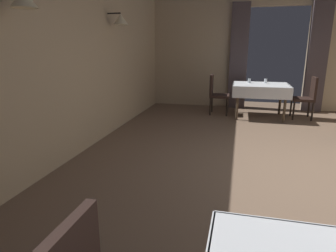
{
  "coord_description": "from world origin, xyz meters",
  "views": [
    {
      "loc": [
        -0.84,
        -3.82,
        1.57
      ],
      "look_at": [
        -1.79,
        0.07,
        0.49
      ],
      "focal_mm": 31.57,
      "sensor_mm": 36.0,
      "label": 1
    }
  ],
  "objects": [
    {
      "name": "ground",
      "position": [
        0.0,
        0.0,
        0.0
      ],
      "size": [
        10.08,
        10.08,
        0.0
      ],
      "primitive_type": "plane",
      "color": "#7A604C"
    },
    {
      "name": "wall_left",
      "position": [
        -3.2,
        0.0,
        1.5
      ],
      "size": [
        0.49,
        8.4,
        3.0
      ],
      "color": "tan",
      "rests_on": "ground"
    },
    {
      "name": "wall_back",
      "position": [
        0.0,
        4.18,
        1.52
      ],
      "size": [
        6.4,
        0.27,
        3.0
      ],
      "color": "tan",
      "rests_on": "ground"
    },
    {
      "name": "dining_table_mid",
      "position": [
        -0.38,
        3.08,
        0.66
      ],
      "size": [
        1.21,
        1.03,
        0.75
      ],
      "color": "#4C3D2D",
      "rests_on": "ground"
    },
    {
      "name": "chair_mid_left",
      "position": [
        -1.38,
        3.18,
        0.52
      ],
      "size": [
        0.44,
        0.44,
        0.93
      ],
      "color": "black",
      "rests_on": "ground"
    },
    {
      "name": "chair_mid_right",
      "position": [
        0.61,
        3.15,
        0.52
      ],
      "size": [
        0.44,
        0.44,
        0.93
      ],
      "color": "black",
      "rests_on": "ground"
    },
    {
      "name": "glass_mid_a",
      "position": [
        -0.27,
        3.32,
        0.8
      ],
      "size": [
        0.07,
        0.07,
        0.1
      ],
      "primitive_type": "cylinder",
      "color": "silver",
      "rests_on": "dining_table_mid"
    },
    {
      "name": "glass_mid_b",
      "position": [
        -0.64,
        3.26,
        0.8
      ],
      "size": [
        0.07,
        0.07,
        0.1
      ],
      "primitive_type": "cylinder",
      "color": "silver",
      "rests_on": "dining_table_mid"
    }
  ]
}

